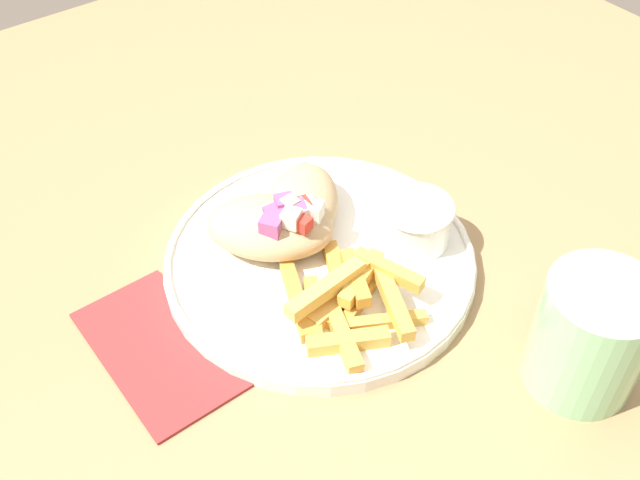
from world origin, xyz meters
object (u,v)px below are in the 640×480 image
Objects in this scene: sauce_ramekin at (416,220)px; pita_sandwich_far at (301,207)px; plate at (320,259)px; pita_sandwich_near at (271,227)px; fries_pile at (347,298)px; water_glass at (589,340)px.

pita_sandwich_far is at bearing -136.88° from sauce_ramekin.
plate is 4.17× the size of sauce_ramekin.
plate is 2.18× the size of pita_sandwich_far.
plate is at bearing -10.34° from pita_sandwich_near.
fries_pile is 0.10m from sauce_ramekin.
water_glass reaches higher than pita_sandwich_far.
pita_sandwich_far is 1.27× the size of water_glass.
pita_sandwich_far is 0.11m from sauce_ramekin.
pita_sandwich_far reaches higher than fries_pile.
plate is 2.09× the size of pita_sandwich_near.
pita_sandwich_near reaches higher than pita_sandwich_far.
pita_sandwich_near is at bearing -123.43° from sauce_ramekin.
fries_pile is at bearing -145.07° from water_glass.
plate is at bearing 163.19° from fries_pile.
water_glass is at bearing 22.50° from plate.
water_glass is at bearing 34.93° from fries_pile.
plate is 2.77× the size of water_glass.
pita_sandwich_near is 1.05× the size of pita_sandwich_far.
sauce_ramekin reaches higher than plate.
water_glass is (0.25, 0.12, 0.01)m from pita_sandwich_near.
sauce_ramekin is (0.03, 0.08, 0.03)m from plate.
fries_pile is (0.10, -0.03, -0.01)m from pita_sandwich_far.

